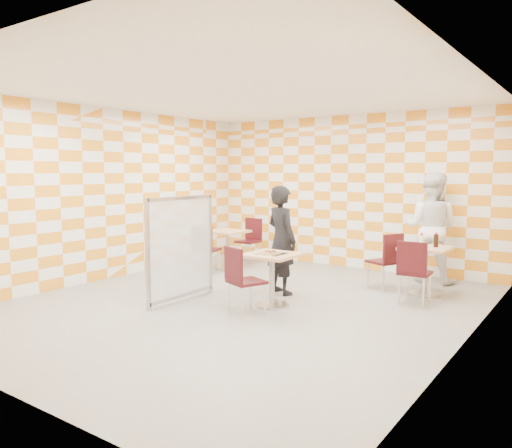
{
  "coord_description": "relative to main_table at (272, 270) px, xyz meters",
  "views": [
    {
      "loc": [
        4.2,
        -5.64,
        1.9
      ],
      "look_at": [
        0.1,
        0.2,
        1.15
      ],
      "focal_mm": 35.0,
      "sensor_mm": 36.0,
      "label": 1
    }
  ],
  "objects": [
    {
      "name": "chair_second_side",
      "position": [
        1.02,
        1.84,
        0.04
      ],
      "size": [
        0.56,
        0.56,
        0.92
      ],
      "color": "#3A0B11",
      "rests_on": "ground"
    },
    {
      "name": "man_dark",
      "position": [
        -0.28,
        0.7,
        0.33
      ],
      "size": [
        0.72,
        0.61,
        1.69
      ],
      "primitive_type": "imported",
      "rotation": [
        0.0,
        0.0,
        2.74
      ],
      "color": "black",
      "rests_on": "ground"
    },
    {
      "name": "chair_second_front",
      "position": [
        1.63,
        1.19,
        0.04
      ],
      "size": [
        0.43,
        0.44,
        0.92
      ],
      "color": "#3A0B11",
      "rests_on": "ground"
    },
    {
      "name": "empty_table",
      "position": [
        -2.23,
        1.81,
        0.0
      ],
      "size": [
        0.7,
        0.7,
        0.75
      ],
      "color": "tan",
      "rests_on": "ground"
    },
    {
      "name": "chair_empty_far",
      "position": [
        -2.24,
        2.61,
        0.04
      ],
      "size": [
        0.43,
        0.44,
        0.92
      ],
      "color": "#3A0B11",
      "rests_on": "ground"
    },
    {
      "name": "main_table",
      "position": [
        0.0,
        0.0,
        0.0
      ],
      "size": [
        0.7,
        0.7,
        0.75
      ],
      "color": "tan",
      "rests_on": "ground"
    },
    {
      "name": "partition",
      "position": [
        -1.24,
        -0.53,
        0.28
      ],
      "size": [
        0.08,
        1.38,
        1.55
      ],
      "color": "white",
      "rests_on": "ground"
    },
    {
      "name": "man_white",
      "position": [
        1.38,
        2.88,
        0.44
      ],
      "size": [
        0.93,
        0.73,
        1.89
      ],
      "primitive_type": "imported",
      "rotation": [
        0.0,
        0.0,
        3.16
      ],
      "color": "white",
      "rests_on": "ground"
    },
    {
      "name": "room_shell",
      "position": [
        -0.39,
        0.37,
        0.99
      ],
      "size": [
        7.0,
        7.0,
        7.0
      ],
      "color": "gray",
      "rests_on": "ground"
    },
    {
      "name": "second_table",
      "position": [
        1.59,
        1.9,
        0.0
      ],
      "size": [
        0.7,
        0.7,
        0.75
      ],
      "color": "tan",
      "rests_on": "ground"
    },
    {
      "name": "chair_main_front",
      "position": [
        -0.05,
        -0.67,
        0.04
      ],
      "size": [
        0.55,
        0.56,
        0.92
      ],
      "color": "#3A0B11",
      "rests_on": "ground"
    },
    {
      "name": "soda_bottle",
      "position": [
        1.72,
        1.94,
        0.34
      ],
      "size": [
        0.07,
        0.07,
        0.23
      ],
      "color": "black",
      "rests_on": "second_table"
    },
    {
      "name": "pizza_on_foil",
      "position": [
        -0.0,
        -0.02,
        0.26
      ],
      "size": [
        0.4,
        0.4,
        0.04
      ],
      "color": "silver",
      "rests_on": "main_table"
    },
    {
      "name": "sport_bottle",
      "position": [
        1.49,
        1.99,
        0.33
      ],
      "size": [
        0.06,
        0.06,
        0.2
      ],
      "color": "white",
      "rests_on": "second_table"
    },
    {
      "name": "chair_empty_near",
      "position": [
        -2.21,
        1.11,
        0.04
      ],
      "size": [
        0.51,
        0.52,
        0.92
      ],
      "color": "#3A0B11",
      "rests_on": "ground"
    }
  ]
}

